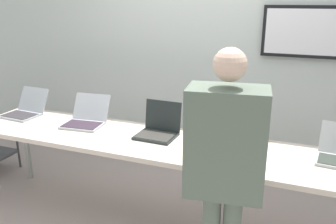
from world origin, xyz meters
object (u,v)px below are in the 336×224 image
Objects in this scene: person at (225,161)px; laptop_station_3 at (241,139)px; workbench at (172,148)px; laptop_station_2 at (159,128)px; laptop_station_0 at (25,109)px; laptop_station_1 at (86,118)px.

laptop_station_3 is at bearing 92.86° from person.
workbench is at bearing 131.89° from person.
laptop_station_2 is (-0.17, 0.12, 0.11)m from workbench.
laptop_station_0 is 0.94× the size of laptop_station_1.
laptop_station_2 is (1.43, -0.03, 0.01)m from laptop_station_0.
laptop_station_3 is (0.52, 0.14, 0.10)m from workbench.
person reaches higher than workbench.
laptop_station_3 is at bearing 2.17° from laptop_station_2.
laptop_station_2 is at bearing 134.37° from person.
workbench is at bearing -8.68° from laptop_station_1.
laptop_station_2 is at bearing -1.44° from laptop_station_1.
person reaches higher than laptop_station_1.
laptop_station_3 is (0.68, 0.03, -0.01)m from laptop_station_2.
laptop_station_0 is at bearing 160.36° from person.
person is (1.45, -0.76, 0.16)m from laptop_station_1.
laptop_station_2 reaches higher than laptop_station_0.
laptop_station_0 is 1.01× the size of laptop_station_3.
person is at bearing -48.11° from workbench.
workbench is at bearing -164.50° from laptop_station_3.
laptop_station_1 reaches higher than workbench.
laptop_station_2 reaches higher than laptop_station_3.
workbench is 11.12× the size of laptop_station_2.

